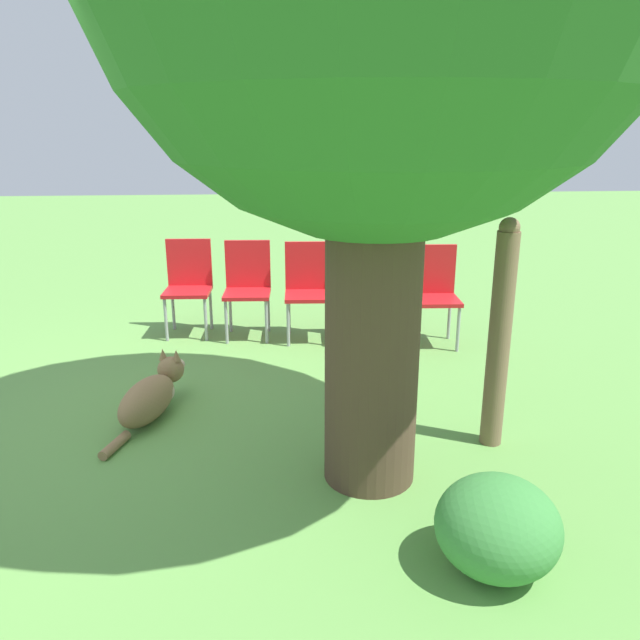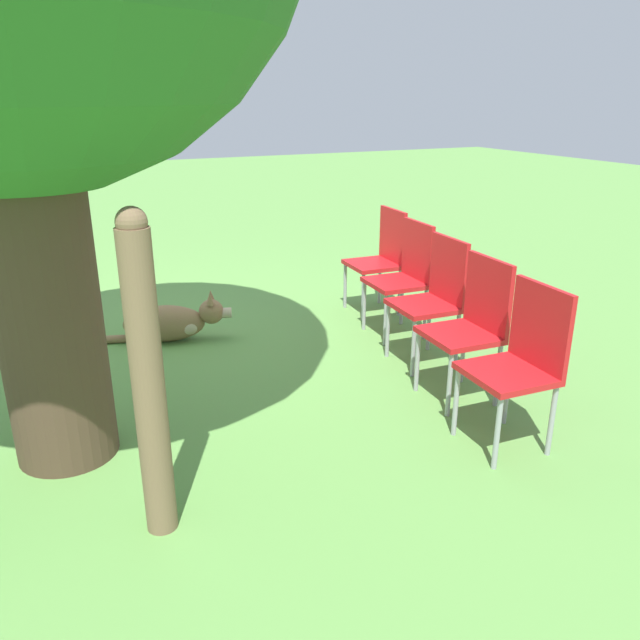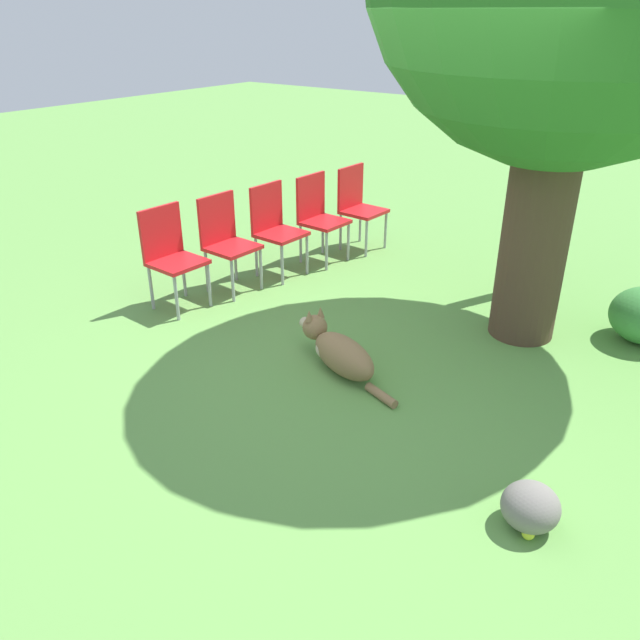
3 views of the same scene
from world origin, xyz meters
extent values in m
plane|color=#609947|center=(0.00, 0.00, 0.00)|extent=(30.00, 30.00, 0.00)
cylinder|color=#4C3828|center=(0.71, 1.14, 1.04)|extent=(0.53, 0.53, 2.07)
ellipsoid|color=olive|center=(-0.13, -0.31, 0.15)|extent=(0.70, 0.45, 0.30)
ellipsoid|color=#C6B293|center=(-0.30, -0.26, 0.13)|extent=(0.28, 0.28, 0.18)
sphere|color=olive|center=(-0.49, -0.19, 0.23)|extent=(0.25, 0.25, 0.20)
cylinder|color=#C6B293|center=(-0.60, -0.16, 0.22)|extent=(0.11, 0.11, 0.08)
cone|color=olive|center=(-0.51, -0.25, 0.35)|extent=(0.06, 0.06, 0.09)
cone|color=olive|center=(-0.48, -0.14, 0.35)|extent=(0.06, 0.06, 0.09)
cylinder|color=olive|center=(0.29, -0.45, 0.03)|extent=(0.30, 0.15, 0.07)
cylinder|color=brown|center=(0.37, 2.00, 0.70)|extent=(0.14, 0.14, 1.40)
sphere|color=brown|center=(0.37, 2.00, 1.42)|extent=(0.13, 0.13, 0.13)
cube|color=red|center=(-2.00, -0.24, 0.44)|extent=(0.44, 0.46, 0.04)
cube|color=red|center=(-2.20, -0.23, 0.69)|extent=(0.05, 0.44, 0.47)
cylinder|color=#99999E|center=(-1.81, -0.06, 0.21)|extent=(0.03, 0.03, 0.42)
cylinder|color=#99999E|center=(-1.83, -0.44, 0.21)|extent=(0.03, 0.03, 0.42)
cylinder|color=#99999E|center=(-2.17, -0.04, 0.21)|extent=(0.03, 0.03, 0.42)
cylinder|color=#99999E|center=(-2.19, -0.42, 0.21)|extent=(0.03, 0.03, 0.42)
cube|color=red|center=(-1.88, 0.34, 0.44)|extent=(0.44, 0.46, 0.04)
cube|color=red|center=(-2.08, 0.35, 0.69)|extent=(0.05, 0.44, 0.47)
cylinder|color=#99999E|center=(-1.69, 0.52, 0.21)|extent=(0.03, 0.03, 0.42)
cylinder|color=#99999E|center=(-1.71, 0.14, 0.21)|extent=(0.03, 0.03, 0.42)
cylinder|color=#99999E|center=(-2.05, 0.54, 0.21)|extent=(0.03, 0.03, 0.42)
cylinder|color=#99999E|center=(-2.07, 0.16, 0.21)|extent=(0.03, 0.03, 0.42)
cube|color=red|center=(-1.76, 0.93, 0.44)|extent=(0.44, 0.46, 0.04)
cube|color=red|center=(-1.95, 0.94, 0.69)|extent=(0.05, 0.44, 0.47)
cylinder|color=#99999E|center=(-1.57, 1.11, 0.21)|extent=(0.03, 0.03, 0.42)
cylinder|color=#99999E|center=(-1.59, 0.73, 0.21)|extent=(0.03, 0.03, 0.42)
cylinder|color=#99999E|center=(-1.93, 1.12, 0.21)|extent=(0.03, 0.03, 0.42)
cylinder|color=#99999E|center=(-1.95, 0.74, 0.21)|extent=(0.03, 0.03, 0.42)
cube|color=red|center=(-1.64, 1.51, 0.44)|extent=(0.44, 0.46, 0.04)
cube|color=red|center=(-1.83, 1.52, 0.69)|extent=(0.05, 0.44, 0.47)
cylinder|color=#99999E|center=(-1.45, 1.69, 0.21)|extent=(0.03, 0.03, 0.42)
cylinder|color=#99999E|center=(-1.47, 1.31, 0.21)|extent=(0.03, 0.03, 0.42)
cylinder|color=#99999E|center=(-1.81, 1.71, 0.21)|extent=(0.03, 0.03, 0.42)
cylinder|color=#99999E|center=(-1.83, 1.33, 0.21)|extent=(0.03, 0.03, 0.42)
cube|color=red|center=(-1.52, 2.09, 0.44)|extent=(0.44, 0.46, 0.04)
cube|color=red|center=(-1.71, 2.10, 0.69)|extent=(0.05, 0.44, 0.47)
cylinder|color=#99999E|center=(-1.33, 2.27, 0.21)|extent=(0.03, 0.03, 0.42)
cylinder|color=#99999E|center=(-1.35, 1.89, 0.21)|extent=(0.03, 0.03, 0.42)
cylinder|color=#99999E|center=(-1.69, 2.29, 0.21)|extent=(0.03, 0.03, 0.42)
cylinder|color=#99999E|center=(-1.71, 1.91, 0.21)|extent=(0.03, 0.03, 0.42)
camera|label=1|loc=(3.96, 0.59, 2.01)|focal=35.00mm
camera|label=2|loc=(0.73, 4.47, 1.88)|focal=35.00mm
camera|label=3|loc=(2.14, -3.70, 2.49)|focal=35.00mm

